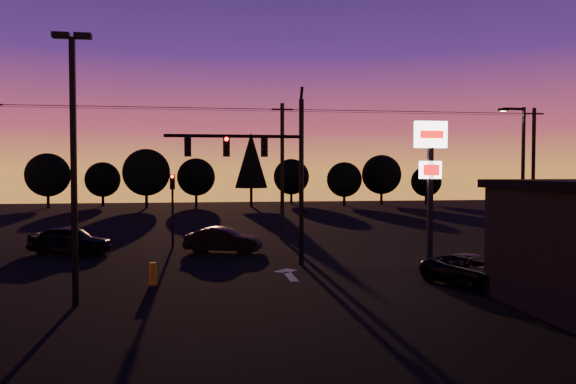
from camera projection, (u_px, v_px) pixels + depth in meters
The scene contains 23 objects.
ground at pixel (282, 282), 23.06m from camera, with size 120.00×120.00×0.00m, color black.
lane_arrow at pixel (288, 274), 24.78m from camera, with size 1.20×3.10×0.01m.
traffic_signal_mast at pixel (269, 163), 26.80m from camera, with size 6.79×0.52×8.58m.
secondary_signal at pixel (173, 199), 33.53m from camera, with size 0.30×0.31×4.35m.
parking_lot_light at pixel (73, 150), 18.76m from camera, with size 1.25×0.30×9.14m.
pylon_sign at pixel (430, 163), 25.42m from camera, with size 1.50×0.28×6.80m.
streetlight at pixel (521, 173), 30.44m from camera, with size 1.55×0.35×8.00m.
utility_pole_1 at pixel (282, 170), 37.02m from camera, with size 1.40×0.26×9.00m.
utility_pole_2 at pixel (533, 170), 39.75m from camera, with size 1.40×0.26×9.00m.
power_wires at pixel (282, 110), 36.87m from camera, with size 36.00×1.22×0.07m.
bollard at pixel (153, 274), 22.33m from camera, with size 0.30×0.30×0.90m, color #BD9111.
tree_0 at pixel (48, 175), 68.95m from camera, with size 5.36×5.36×6.74m.
tree_1 at pixel (103, 180), 72.84m from camera, with size 4.54×4.54×5.71m.
tree_2 at pixel (146, 172), 68.78m from camera, with size 5.77×5.78×7.26m.
tree_3 at pixel (196, 177), 73.67m from camera, with size 4.95×4.95×6.22m.
tree_4 at pixel (251, 160), 71.69m from camera, with size 4.18×4.18×9.50m.
tree_5 at pixel (291, 177), 77.62m from camera, with size 4.95×4.95×6.22m.
tree_6 at pixel (344, 180), 72.62m from camera, with size 4.54×4.54×5.71m.
tree_7 at pixel (382, 175), 76.47m from camera, with size 5.36×5.36×6.74m.
tree_8 at pixel (426, 181), 76.43m from camera, with size 4.12×4.12×5.19m.
car_left at pixel (70, 240), 30.72m from camera, with size 1.81×4.49×1.53m, color black.
car_mid at pixel (223, 240), 31.31m from camera, with size 1.48×4.23×1.40m, color black.
suv_parked at pixel (475, 271), 22.07m from camera, with size 2.04×4.41×1.23m, color black.
Camera 1 is at (-3.26, -22.67, 4.55)m, focal length 35.00 mm.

